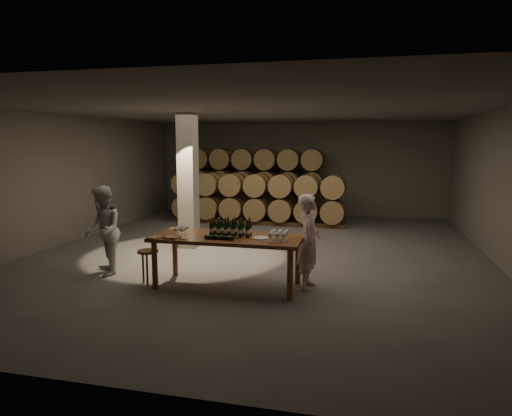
% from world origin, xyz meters
% --- Properties ---
extents(room, '(12.00, 12.00, 12.00)m').
position_xyz_m(room, '(-1.80, 0.20, 1.60)').
color(room, '#53504E').
rests_on(room, ground).
extents(tasting_table, '(2.60, 1.10, 0.90)m').
position_xyz_m(tasting_table, '(0.00, -2.50, 0.80)').
color(tasting_table, brown).
rests_on(tasting_table, ground).
extents(barrel_stack_back, '(4.70, 0.95, 2.31)m').
position_xyz_m(barrel_stack_back, '(-1.35, 5.20, 1.20)').
color(barrel_stack_back, brown).
rests_on(barrel_stack_back, ground).
extents(barrel_stack_front, '(5.48, 0.95, 1.57)m').
position_xyz_m(barrel_stack_front, '(-0.96, 3.80, 0.83)').
color(barrel_stack_front, brown).
rests_on(barrel_stack_front, ground).
extents(bottle_cluster, '(0.73, 0.23, 0.32)m').
position_xyz_m(bottle_cluster, '(0.04, -2.45, 1.02)').
color(bottle_cluster, black).
rests_on(bottle_cluster, tasting_table).
extents(lying_bottles, '(0.59, 0.07, 0.07)m').
position_xyz_m(lying_bottles, '(-0.04, -2.80, 0.94)').
color(lying_bottles, black).
rests_on(lying_bottles, tasting_table).
extents(glass_cluster_left, '(0.19, 0.30, 0.16)m').
position_xyz_m(glass_cluster_left, '(-0.81, -2.60, 1.02)').
color(glass_cluster_left, silver).
rests_on(glass_cluster_left, tasting_table).
extents(glass_cluster_right, '(0.30, 0.41, 0.16)m').
position_xyz_m(glass_cluster_right, '(0.93, -2.62, 1.01)').
color(glass_cluster_right, silver).
rests_on(glass_cluster_right, tasting_table).
extents(plate, '(0.28, 0.28, 0.02)m').
position_xyz_m(plate, '(0.60, -2.54, 0.91)').
color(plate, white).
rests_on(plate, tasting_table).
extents(notebook_near, '(0.26, 0.22, 0.03)m').
position_xyz_m(notebook_near, '(-0.86, -2.89, 0.92)').
color(notebook_near, brown).
rests_on(notebook_near, tasting_table).
extents(notebook_corner, '(0.24, 0.28, 0.02)m').
position_xyz_m(notebook_corner, '(-1.14, -2.94, 0.91)').
color(notebook_corner, brown).
rests_on(notebook_corner, tasting_table).
extents(pen, '(0.13, 0.01, 0.01)m').
position_xyz_m(pen, '(-0.64, -2.95, 0.91)').
color(pen, black).
rests_on(pen, tasting_table).
extents(stool, '(0.37, 0.37, 0.62)m').
position_xyz_m(stool, '(-1.42, -2.70, 0.50)').
color(stool, brown).
rests_on(stool, ground).
extents(person_man, '(0.40, 0.60, 1.65)m').
position_xyz_m(person_man, '(1.39, -2.26, 0.82)').
color(person_man, silver).
rests_on(person_man, ground).
extents(person_woman, '(1.01, 1.05, 1.71)m').
position_xyz_m(person_woman, '(-2.52, -2.35, 0.85)').
color(person_woman, silver).
rests_on(person_woman, ground).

